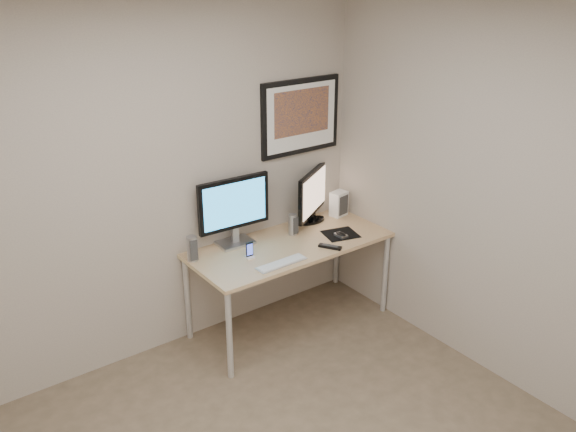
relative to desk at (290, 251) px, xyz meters
name	(u,v)px	position (x,y,z in m)	size (l,w,h in m)	color
room	(240,193)	(-1.00, -0.90, 0.98)	(3.60, 3.60, 3.60)	white
desk	(290,251)	(0.00, 0.00, 0.00)	(1.60, 0.70, 0.73)	#9B6D4B
framed_art	(301,116)	(0.35, 0.33, 0.96)	(0.75, 0.04, 0.60)	black
monitor_large	(234,208)	(-0.35, 0.24, 0.37)	(0.59, 0.20, 0.54)	#AAAAAF
monitor_tv	(313,195)	(0.40, 0.23, 0.31)	(0.51, 0.33, 0.45)	black
speaker_left	(192,249)	(-0.75, 0.19, 0.16)	(0.08, 0.08, 0.19)	#AAAAAF
speaker_right	(293,224)	(0.12, 0.12, 0.15)	(0.07, 0.07, 0.17)	#AAAAAF
phone_dock	(250,250)	(-0.39, -0.03, 0.13)	(0.06, 0.06, 0.13)	black
keyboard	(282,263)	(-0.26, -0.25, 0.07)	(0.40, 0.11, 0.01)	silver
mousepad	(340,234)	(0.43, -0.11, 0.07)	(0.26, 0.23, 0.00)	black
mouse	(341,234)	(0.40, -0.15, 0.09)	(0.06, 0.10, 0.04)	black
remote	(330,247)	(0.20, -0.25, 0.08)	(0.05, 0.18, 0.02)	black
fan_unit	(339,204)	(0.68, 0.21, 0.17)	(0.14, 0.10, 0.21)	silver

